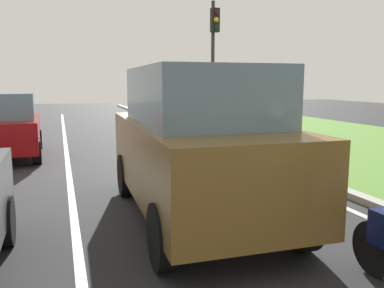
{
  "coord_description": "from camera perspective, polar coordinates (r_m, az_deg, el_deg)",
  "views": [
    {
      "loc": [
        -0.83,
        2.85,
        2.07
      ],
      "look_at": [
        0.93,
        8.13,
        1.2
      ],
      "focal_mm": 37.21,
      "sensor_mm": 36.0,
      "label": 1
    }
  ],
  "objects": [
    {
      "name": "car_suv_ahead",
      "position": [
        5.93,
        0.71,
        0.12
      ],
      "size": [
        2.06,
        4.55,
        2.28
      ],
      "rotation": [
        0.0,
        0.0,
        -0.03
      ],
      "color": "brown",
      "rests_on": "ground"
    },
    {
      "name": "car_hatchback_far",
      "position": [
        11.98,
        -25.03,
        2.35
      ],
      "size": [
        1.83,
        3.75,
        1.78
      ],
      "rotation": [
        0.0,
        0.0,
        0.03
      ],
      "color": "maroon",
      "rests_on": "ground"
    },
    {
      "name": "grass_verge_right",
      "position": [
        14.68,
        21.28,
        0.27
      ],
      "size": [
        9.0,
        48.0,
        0.06
      ],
      "primitive_type": "cube",
      "color": "#548433",
      "rests_on": "ground"
    },
    {
      "name": "ground_plane",
      "position": [
        11.37,
        -13.93,
        -1.88
      ],
      "size": [
        60.0,
        60.0,
        0.0
      ],
      "primitive_type": "plane",
      "color": "#262628"
    },
    {
      "name": "traffic_light_near_right",
      "position": [
        16.12,
        3.16,
        13.87
      ],
      "size": [
        0.32,
        0.5,
        5.2
      ],
      "color": "#2D2D2D",
      "rests_on": "ground"
    },
    {
      "name": "curb_right",
      "position": [
        12.36,
        5.36,
        -0.53
      ],
      "size": [
        0.24,
        48.0,
        0.12
      ],
      "primitive_type": "cube",
      "color": "#9E9B93",
      "rests_on": "ground"
    },
    {
      "name": "lane_line_right_edge",
      "position": [
        12.18,
        3.2,
        -0.92
      ],
      "size": [
        0.12,
        32.0,
        0.01
      ],
      "primitive_type": "cube",
      "color": "silver",
      "rests_on": "ground"
    },
    {
      "name": "lane_line_center",
      "position": [
        11.34,
        -17.46,
        -2.04
      ],
      "size": [
        0.12,
        32.0,
        0.01
      ],
      "primitive_type": "cube",
      "color": "silver",
      "rests_on": "ground"
    }
  ]
}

